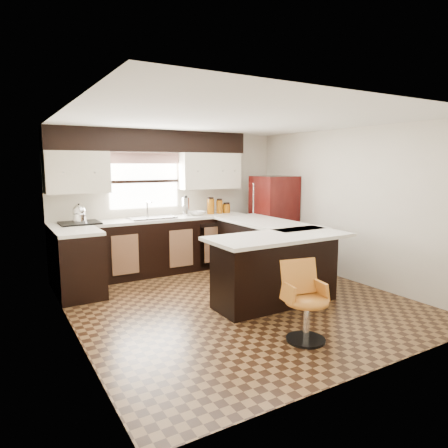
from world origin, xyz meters
TOP-DOWN VIEW (x-y plane):
  - floor at (0.00, 0.00)m, footprint 4.40×4.40m
  - ceiling at (0.00, 0.00)m, footprint 4.40×4.40m
  - wall_back at (0.00, 2.20)m, footprint 4.40×0.00m
  - wall_front at (0.00, -2.20)m, footprint 4.40×0.00m
  - wall_left at (-2.10, 0.00)m, footprint 0.00×4.40m
  - wall_right at (2.10, 0.00)m, footprint 0.00×4.40m
  - base_cab_back at (-0.45, 1.90)m, footprint 3.30×0.60m
  - base_cab_left at (-1.80, 1.25)m, footprint 0.60×0.70m
  - counter_back at (-0.45, 1.90)m, footprint 3.30×0.60m
  - counter_left at (-1.80, 1.25)m, footprint 0.60×0.70m
  - soffit at (-0.40, 2.03)m, footprint 3.40×0.35m
  - upper_cab_left at (-1.62, 2.03)m, footprint 0.94×0.35m
  - upper_cab_right at (0.68, 2.03)m, footprint 1.14×0.35m
  - window_pane at (-0.50, 2.18)m, footprint 1.20×0.02m
  - valance at (-0.50, 2.14)m, footprint 1.30×0.06m
  - sink at (-0.50, 1.88)m, footprint 0.75×0.45m
  - dishwasher at (0.55, 1.61)m, footprint 0.58×0.03m
  - cooktop at (-1.65, 1.88)m, footprint 0.58×0.50m
  - peninsula_long at (0.90, 0.62)m, footprint 0.60×1.95m
  - peninsula_return at (0.38, -0.35)m, footprint 1.65×0.60m
  - counter_pen_long at (0.95, 0.62)m, footprint 0.84×1.95m
  - counter_pen_return at (0.35, -0.44)m, footprint 1.89×0.84m
  - refrigerator at (1.73, 1.46)m, footprint 0.70×0.67m
  - bar_chair at (-0.04, -1.42)m, footprint 0.53×0.53m
  - kettle at (-1.65, 1.88)m, footprint 0.21×0.21m
  - percolator at (0.14, 1.90)m, footprint 0.13×0.13m
  - mixing_bowl at (0.35, 1.90)m, footprint 0.36×0.36m
  - canister_large at (0.64, 1.92)m, footprint 0.13×0.13m
  - canister_med at (0.83, 1.92)m, footprint 0.12×0.12m
  - canister_small at (0.98, 1.92)m, footprint 0.14×0.14m

SIDE VIEW (x-z plane):
  - floor at x=0.00m, z-range 0.00..0.00m
  - bar_chair at x=-0.04m, z-range 0.00..0.84m
  - dishwasher at x=0.55m, z-range 0.04..0.82m
  - base_cab_back at x=-0.45m, z-range 0.00..0.90m
  - base_cab_left at x=-1.80m, z-range 0.00..0.90m
  - peninsula_long at x=0.90m, z-range 0.00..0.90m
  - peninsula_return at x=0.38m, z-range 0.00..0.90m
  - refrigerator at x=1.73m, z-range 0.00..1.62m
  - counter_back at x=-0.45m, z-range 0.90..0.94m
  - counter_left at x=-1.80m, z-range 0.90..0.94m
  - counter_pen_long at x=0.95m, z-range 0.90..0.94m
  - counter_pen_return at x=0.35m, z-range 0.90..0.94m
  - cooktop at x=-1.65m, z-range 0.94..0.97m
  - sink at x=-0.50m, z-range 0.95..0.98m
  - mixing_bowl at x=0.35m, z-range 0.95..1.01m
  - canister_small at x=0.98m, z-range 0.95..1.11m
  - canister_med at x=0.83m, z-range 0.95..1.18m
  - canister_large at x=0.64m, z-range 0.95..1.22m
  - percolator at x=0.14m, z-range 0.95..1.27m
  - kettle at x=-1.65m, z-range 0.97..1.25m
  - wall_back at x=0.00m, z-range -1.00..3.40m
  - wall_front at x=0.00m, z-range -1.00..3.40m
  - wall_left at x=-2.10m, z-range -1.00..3.40m
  - wall_right at x=2.10m, z-range -1.00..3.40m
  - window_pane at x=-0.50m, z-range 1.10..2.00m
  - upper_cab_left at x=-1.62m, z-range 1.40..2.04m
  - upper_cab_right at x=0.68m, z-range 1.40..2.04m
  - valance at x=-0.50m, z-range 1.85..2.03m
  - soffit at x=-0.40m, z-range 2.04..2.40m
  - ceiling at x=0.00m, z-range 2.40..2.40m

